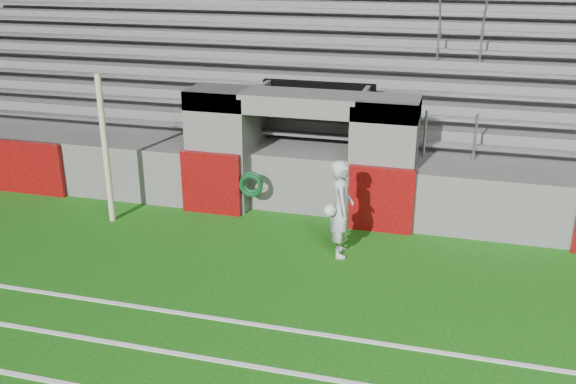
% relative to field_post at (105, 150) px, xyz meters
% --- Properties ---
extents(ground, '(90.00, 90.00, 0.00)m').
position_rel_field_post_xyz_m(ground, '(3.68, -2.02, -1.54)').
color(ground, '#15530D').
rests_on(ground, ground).
extents(field_post, '(0.12, 0.12, 3.08)m').
position_rel_field_post_xyz_m(field_post, '(0.00, 0.00, 0.00)').
color(field_post, '#C6B993').
rests_on(field_post, ground).
extents(stadium_structure, '(26.00, 8.48, 5.42)m').
position_rel_field_post_xyz_m(stadium_structure, '(3.68, 5.95, -0.05)').
color(stadium_structure, '#565451').
rests_on(stadium_structure, ground).
extents(goalkeeper_with_ball, '(0.58, 0.75, 1.84)m').
position_rel_field_post_xyz_m(goalkeeper_with_ball, '(4.90, -0.31, -0.62)').
color(goalkeeper_with_ball, '#ADB1B7').
rests_on(goalkeeper_with_ball, ground).
extents(hose_coil, '(0.52, 0.15, 0.55)m').
position_rel_field_post_xyz_m(hose_coil, '(2.78, 0.90, -0.79)').
color(hose_coil, '#0D441F').
rests_on(hose_coil, ground).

